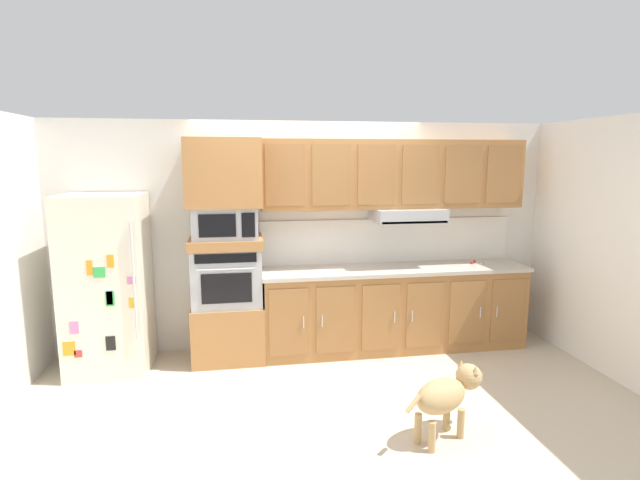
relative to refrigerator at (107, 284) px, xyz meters
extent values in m
plane|color=beige|center=(2.07, -0.68, -0.88)|extent=(9.60, 9.60, 0.00)
cube|color=silver|center=(2.07, 0.43, 0.37)|extent=(6.20, 0.12, 2.50)
cube|color=white|center=(4.87, -0.68, 0.37)|extent=(0.12, 7.10, 2.50)
cube|color=silver|center=(0.00, 0.00, 0.00)|extent=(0.76, 0.70, 1.76)
cylinder|color=silver|center=(0.33, -0.37, 0.10)|extent=(0.02, 0.02, 1.10)
cube|color=gold|center=(0.30, -0.35, -0.11)|extent=(0.06, 0.01, 0.10)
cube|color=#337FDB|center=(0.10, -0.35, -0.05)|extent=(0.06, 0.01, 0.13)
cube|color=green|center=(0.11, -0.35, -0.06)|extent=(0.08, 0.01, 0.14)
cube|color=pink|center=(-0.22, -0.35, -0.32)|extent=(0.08, 0.01, 0.12)
cube|color=orange|center=(-0.28, -0.35, -0.52)|extent=(0.11, 0.01, 0.13)
cube|color=red|center=(-0.21, -0.35, -0.57)|extent=(0.07, 0.01, 0.07)
cube|color=orange|center=(0.13, -0.35, 0.29)|extent=(0.06, 0.01, 0.12)
cube|color=pink|center=(0.30, -0.35, 0.11)|extent=(0.07, 0.01, 0.07)
cube|color=black|center=(0.08, -0.35, -0.49)|extent=(0.09, 0.01, 0.14)
cube|color=green|center=(0.03, -0.35, 0.19)|extent=(0.10, 0.01, 0.10)
cube|color=orange|center=(-0.05, -0.35, 0.24)|extent=(0.05, 0.01, 0.14)
cube|color=#A8703D|center=(1.16, 0.07, -0.58)|extent=(0.74, 0.62, 0.60)
cube|color=#A8AAAF|center=(1.16, 0.07, 0.02)|extent=(0.70, 0.58, 0.60)
cube|color=black|center=(1.16, -0.23, -0.04)|extent=(0.49, 0.01, 0.30)
cube|color=black|center=(1.16, -0.23, 0.26)|extent=(0.60, 0.01, 0.09)
cylinder|color=#A8AAAF|center=(1.16, -0.25, 0.16)|extent=(0.56, 0.02, 0.02)
cube|color=#A8703D|center=(1.16, 0.07, 0.37)|extent=(0.74, 0.62, 0.10)
cube|color=#A8AAAF|center=(1.16, 0.07, 0.58)|extent=(0.64, 0.53, 0.32)
cube|color=black|center=(1.09, -0.20, 0.58)|extent=(0.35, 0.01, 0.22)
cube|color=black|center=(1.39, -0.20, 0.58)|extent=(0.13, 0.01, 0.24)
cube|color=#A8703D|center=(1.16, 0.07, 1.08)|extent=(0.74, 0.62, 0.68)
cube|color=#A8703D|center=(2.98, 0.07, -0.44)|extent=(2.89, 0.60, 0.88)
cube|color=#9A6738|center=(1.78, -0.24, -0.42)|extent=(0.40, 0.01, 0.70)
cylinder|color=#BCBCC1|center=(1.92, -0.25, -0.42)|extent=(0.01, 0.01, 0.12)
cube|color=#9A6738|center=(2.26, -0.24, -0.42)|extent=(0.40, 0.01, 0.70)
cylinder|color=#BCBCC1|center=(2.11, -0.25, -0.42)|extent=(0.01, 0.01, 0.12)
cube|color=#9A6738|center=(2.74, -0.24, -0.42)|extent=(0.40, 0.01, 0.70)
cylinder|color=#BCBCC1|center=(2.88, -0.25, -0.42)|extent=(0.01, 0.01, 0.12)
cube|color=#9A6738|center=(3.22, -0.24, -0.42)|extent=(0.40, 0.01, 0.70)
cylinder|color=#BCBCC1|center=(3.08, -0.25, -0.42)|extent=(0.01, 0.01, 0.12)
cube|color=#9A6738|center=(3.70, -0.24, -0.42)|extent=(0.40, 0.01, 0.70)
cylinder|color=#BCBCC1|center=(3.85, -0.25, -0.42)|extent=(0.01, 0.01, 0.12)
cube|color=#9A6738|center=(4.19, -0.24, -0.42)|extent=(0.40, 0.01, 0.70)
cylinder|color=#BCBCC1|center=(4.04, -0.25, -0.42)|extent=(0.01, 0.01, 0.12)
cube|color=#BCB2A3|center=(2.98, 0.07, 0.02)|extent=(2.93, 0.64, 0.04)
cube|color=white|center=(2.98, 0.36, 0.29)|extent=(2.93, 0.02, 0.50)
cube|color=#A8703D|center=(2.98, 0.20, 1.05)|extent=(2.89, 0.34, 0.74)
cube|color=#A8AAAF|center=(3.13, 0.13, 0.61)|extent=(0.76, 0.48, 0.14)
cube|color=black|center=(3.13, -0.09, 0.56)|extent=(0.72, 0.04, 0.02)
cube|color=#9A6738|center=(1.78, 0.02, 1.05)|extent=(0.40, 0.01, 0.63)
cube|color=#9A6738|center=(2.26, 0.02, 1.05)|extent=(0.40, 0.01, 0.63)
cube|color=#9A6738|center=(2.74, 0.02, 1.05)|extent=(0.40, 0.01, 0.63)
cube|color=#9A6738|center=(3.22, 0.02, 1.05)|extent=(0.40, 0.01, 0.63)
cube|color=#9A6738|center=(3.70, 0.02, 1.05)|extent=(0.40, 0.01, 0.63)
cube|color=#9A6738|center=(4.19, 0.02, 1.05)|extent=(0.40, 0.01, 0.63)
cylinder|color=red|center=(3.93, 0.13, 0.05)|extent=(0.09, 0.09, 0.03)
cylinder|color=silver|center=(4.00, 0.04, 0.05)|extent=(0.09, 0.09, 0.01)
ellipsoid|color=tan|center=(2.75, -1.78, -0.52)|extent=(0.52, 0.42, 0.25)
sphere|color=tan|center=(3.03, -1.64, -0.45)|extent=(0.20, 0.20, 0.20)
ellipsoid|color=olive|center=(3.12, -1.60, -0.47)|extent=(0.13, 0.12, 0.07)
cone|color=tan|center=(2.99, -1.59, -0.37)|extent=(0.06, 0.06, 0.06)
cone|color=tan|center=(3.05, -1.71, -0.37)|extent=(0.06, 0.06, 0.06)
cylinder|color=tan|center=(2.49, -1.90, -0.50)|extent=(0.15, 0.09, 0.12)
cylinder|color=tan|center=(2.86, -1.65, -0.76)|extent=(0.06, 0.06, 0.23)
cylinder|color=tan|center=(2.92, -1.77, -0.76)|extent=(0.06, 0.06, 0.23)
cylinder|color=tan|center=(2.57, -1.78, -0.76)|extent=(0.06, 0.06, 0.23)
cylinder|color=tan|center=(2.63, -1.91, -0.76)|extent=(0.06, 0.06, 0.23)
camera|label=1|loc=(1.30, -4.99, 1.22)|focal=27.58mm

